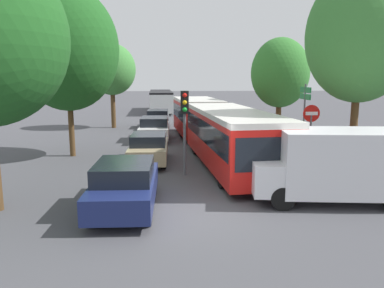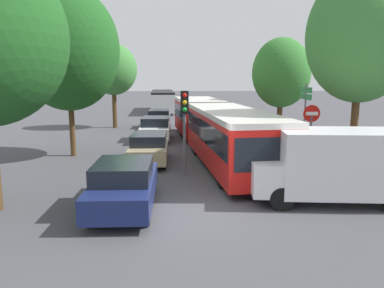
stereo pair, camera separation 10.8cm
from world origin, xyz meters
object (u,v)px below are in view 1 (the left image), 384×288
at_px(traffic_light, 185,114).
at_px(tree_left_mid, 69,52).
at_px(articulated_bus, 214,124).
at_px(queued_car_white, 155,128).
at_px(no_entry_sign, 311,128).
at_px(white_van, 338,164).
at_px(queued_car_tan, 149,148).
at_px(queued_car_graphite, 158,119).
at_px(tree_right_mid, 280,75).
at_px(direction_sign_post, 305,105).
at_px(queued_car_navy, 125,185).
at_px(tree_left_far, 112,70).
at_px(city_bus_rear, 161,100).
at_px(tree_right_near, 361,40).

xyz_separation_m(traffic_light, tree_left_mid, (-5.47, 4.06, 2.63)).
relative_size(articulated_bus, queued_car_white, 4.04).
bearing_deg(no_entry_sign, white_van, -7.56).
relative_size(queued_car_tan, queued_car_graphite, 0.98).
distance_m(queued_car_white, tree_right_mid, 8.74).
bearing_deg(queued_car_white, direction_sign_post, -121.07).
distance_m(queued_car_tan, queued_car_graphite, 12.47).
relative_size(queued_car_navy, queued_car_white, 1.00).
bearing_deg(queued_car_navy, tree_left_far, 10.00).
bearing_deg(white_van, queued_car_white, -57.14).
bearing_deg(traffic_light, direction_sign_post, 122.04).
distance_m(city_bus_rear, queued_car_navy, 32.72).
distance_m(queued_car_tan, white_van, 8.63).
bearing_deg(tree_left_mid, queued_car_white, 49.78).
distance_m(articulated_bus, queued_car_navy, 9.54).
distance_m(queued_car_navy, no_entry_sign, 8.29).
xyz_separation_m(articulated_bus, queued_car_white, (-3.32, 3.83, -0.71)).
height_order(tree_left_far, tree_right_mid, tree_left_far).
relative_size(queued_car_graphite, tree_left_far, 0.62).
bearing_deg(queued_car_tan, white_van, -132.75).
height_order(articulated_bus, no_entry_sign, no_entry_sign).
xyz_separation_m(tree_left_mid, tree_right_mid, (11.95, 5.04, -1.03)).
height_order(city_bus_rear, white_van, city_bus_rear).
bearing_deg(queued_car_white, no_entry_sign, -141.03).
xyz_separation_m(queued_car_tan, tree_right_near, (8.45, -2.44, 4.67)).
bearing_deg(no_entry_sign, direction_sign_post, 164.19).
distance_m(articulated_bus, white_van, 9.00).
bearing_deg(queued_car_navy, tree_right_mid, -32.28).
bearing_deg(traffic_light, no_entry_sign, 91.69).
height_order(queued_car_navy, direction_sign_post, direction_sign_post).
xyz_separation_m(white_van, tree_right_near, (2.18, 3.47, 4.13)).
distance_m(articulated_bus, queued_car_tan, 4.27).
bearing_deg(queued_car_navy, tree_right_near, -66.47).
xyz_separation_m(queued_car_white, no_entry_sign, (6.78, -8.55, 1.13)).
relative_size(tree_left_far, tree_right_near, 0.80).
xyz_separation_m(queued_car_tan, queued_car_graphite, (-0.01, 12.47, 0.02)).
distance_m(city_bus_rear, no_entry_sign, 29.48).
bearing_deg(queued_car_navy, tree_left_mid, 24.32).
xyz_separation_m(queued_car_navy, no_entry_sign, (7.14, 4.06, 1.14)).
distance_m(tree_left_mid, tree_right_near, 13.07).
bearing_deg(queued_car_tan, direction_sign_post, -77.92).
distance_m(queued_car_graphite, no_entry_sign, 16.14).
height_order(direction_sign_post, tree_left_far, tree_left_far).
relative_size(queued_car_graphite, no_entry_sign, 1.44).
bearing_deg(traffic_light, white_van, 52.48).
relative_size(queued_car_graphite, direction_sign_post, 1.13).
relative_size(queued_car_white, tree_right_near, 0.52).
relative_size(direction_sign_post, tree_right_mid, 0.56).
xyz_separation_m(articulated_bus, queued_car_tan, (-3.31, -2.59, -0.76)).
height_order(city_bus_rear, tree_left_far, tree_left_far).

